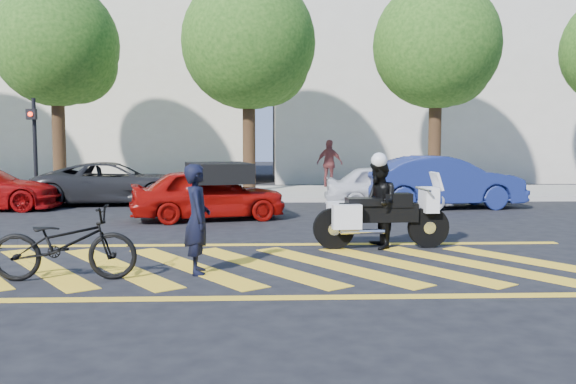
{
  "coord_description": "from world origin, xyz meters",
  "views": [
    {
      "loc": [
        0.54,
        -9.2,
        1.93
      ],
      "look_at": [
        0.93,
        1.03,
        1.05
      ],
      "focal_mm": 38.0,
      "sensor_mm": 36.0,
      "label": 1
    }
  ],
  "objects_px": {
    "officer_bike": "(197,219)",
    "police_motorcycle": "(379,215)",
    "red_convertible": "(208,194)",
    "parked_mid_left": "(114,183)",
    "parked_mid_right": "(389,187)",
    "parked_right": "(442,182)",
    "bicycle": "(65,243)",
    "officer_moto": "(379,204)"
  },
  "relations": [
    {
      "from": "officer_bike",
      "to": "police_motorcycle",
      "type": "bearing_deg",
      "value": -65.65
    },
    {
      "from": "officer_bike",
      "to": "red_convertible",
      "type": "height_order",
      "value": "officer_bike"
    },
    {
      "from": "parked_mid_left",
      "to": "parked_mid_right",
      "type": "distance_m",
      "value": 8.16
    },
    {
      "from": "parked_mid_left",
      "to": "parked_right",
      "type": "height_order",
      "value": "parked_right"
    },
    {
      "from": "bicycle",
      "to": "red_convertible",
      "type": "xyz_separation_m",
      "value": [
        1.38,
        6.31,
        0.12
      ]
    },
    {
      "from": "parked_right",
      "to": "police_motorcycle",
      "type": "bearing_deg",
      "value": 149.21
    },
    {
      "from": "bicycle",
      "to": "police_motorcycle",
      "type": "height_order",
      "value": "police_motorcycle"
    },
    {
      "from": "parked_mid_left",
      "to": "parked_right",
      "type": "bearing_deg",
      "value": -104.26
    },
    {
      "from": "bicycle",
      "to": "police_motorcycle",
      "type": "relative_size",
      "value": 0.79
    },
    {
      "from": "officer_moto",
      "to": "parked_right",
      "type": "distance_m",
      "value": 6.99
    },
    {
      "from": "police_motorcycle",
      "to": "officer_moto",
      "type": "xyz_separation_m",
      "value": [
        -0.02,
        0.0,
        0.2
      ]
    },
    {
      "from": "police_motorcycle",
      "to": "parked_mid_left",
      "type": "relative_size",
      "value": 0.54
    },
    {
      "from": "parked_mid_left",
      "to": "officer_bike",
      "type": "bearing_deg",
      "value": -165.7
    },
    {
      "from": "police_motorcycle",
      "to": "red_convertible",
      "type": "relative_size",
      "value": 0.66
    },
    {
      "from": "officer_bike",
      "to": "parked_mid_right",
      "type": "xyz_separation_m",
      "value": [
        4.47,
        8.27,
        -0.18
      ]
    },
    {
      "from": "police_motorcycle",
      "to": "parked_mid_right",
      "type": "distance_m",
      "value": 6.5
    },
    {
      "from": "red_convertible",
      "to": "parked_mid_right",
      "type": "bearing_deg",
      "value": -78.12
    },
    {
      "from": "red_convertible",
      "to": "parked_right",
      "type": "bearing_deg",
      "value": -83.58
    },
    {
      "from": "bicycle",
      "to": "officer_moto",
      "type": "relative_size",
      "value": 1.24
    },
    {
      "from": "officer_moto",
      "to": "red_convertible",
      "type": "xyz_separation_m",
      "value": [
        -3.38,
        4.01,
        -0.16
      ]
    },
    {
      "from": "officer_moto",
      "to": "red_convertible",
      "type": "height_order",
      "value": "officer_moto"
    },
    {
      "from": "red_convertible",
      "to": "parked_mid_right",
      "type": "xyz_separation_m",
      "value": [
        4.87,
        2.31,
        -0.01
      ]
    },
    {
      "from": "bicycle",
      "to": "parked_mid_right",
      "type": "relative_size",
      "value": 0.54
    },
    {
      "from": "red_convertible",
      "to": "parked_mid_right",
      "type": "relative_size",
      "value": 1.02
    },
    {
      "from": "officer_bike",
      "to": "police_motorcycle",
      "type": "xyz_separation_m",
      "value": [
        3.01,
        1.95,
        -0.2
      ]
    },
    {
      "from": "parked_mid_right",
      "to": "officer_bike",
      "type": "bearing_deg",
      "value": 155.69
    },
    {
      "from": "officer_bike",
      "to": "bicycle",
      "type": "distance_m",
      "value": 1.83
    },
    {
      "from": "parked_mid_left",
      "to": "bicycle",
      "type": "bearing_deg",
      "value": -175.83
    },
    {
      "from": "bicycle",
      "to": "officer_bike",
      "type": "bearing_deg",
      "value": -81.42
    },
    {
      "from": "officer_bike",
      "to": "officer_moto",
      "type": "distance_m",
      "value": 3.57
    },
    {
      "from": "police_motorcycle",
      "to": "red_convertible",
      "type": "bearing_deg",
      "value": 126.69
    },
    {
      "from": "police_motorcycle",
      "to": "officer_moto",
      "type": "height_order",
      "value": "officer_moto"
    },
    {
      "from": "red_convertible",
      "to": "parked_mid_left",
      "type": "bearing_deg",
      "value": 26.89
    },
    {
      "from": "officer_bike",
      "to": "red_convertible",
      "type": "bearing_deg",
      "value": -4.77
    },
    {
      "from": "bicycle",
      "to": "parked_mid_right",
      "type": "distance_m",
      "value": 10.66
    },
    {
      "from": "parked_mid_right",
      "to": "parked_right",
      "type": "distance_m",
      "value": 1.51
    },
    {
      "from": "officer_moto",
      "to": "parked_mid_right",
      "type": "height_order",
      "value": "officer_moto"
    },
    {
      "from": "police_motorcycle",
      "to": "officer_moto",
      "type": "distance_m",
      "value": 0.2
    },
    {
      "from": "officer_bike",
      "to": "officer_moto",
      "type": "bearing_deg",
      "value": -65.48
    },
    {
      "from": "police_motorcycle",
      "to": "parked_mid_right",
      "type": "bearing_deg",
      "value": 73.34
    },
    {
      "from": "bicycle",
      "to": "police_motorcycle",
      "type": "xyz_separation_m",
      "value": [
        4.78,
        2.3,
        0.08
      ]
    },
    {
      "from": "bicycle",
      "to": "red_convertible",
      "type": "height_order",
      "value": "red_convertible"
    }
  ]
}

